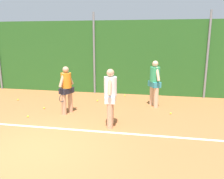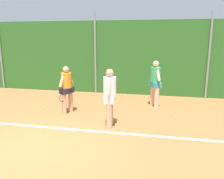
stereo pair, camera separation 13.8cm
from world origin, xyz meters
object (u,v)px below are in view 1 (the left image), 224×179
at_px(tennis_ball_11, 97,101).
at_px(tennis_ball_3, 44,108).
at_px(player_midcourt, 66,88).
at_px(player_backcourt_far, 155,81).
at_px(tennis_ball_6, 18,100).
at_px(player_foreground_near, 110,95).
at_px(tennis_ball_2, 171,113).
at_px(tennis_ball_8, 125,95).
at_px(tennis_ball_10, 28,116).

bearing_deg(tennis_ball_11, tennis_ball_3, -141.08).
bearing_deg(player_midcourt, player_backcourt_far, 137.16).
bearing_deg(player_backcourt_far, tennis_ball_6, -116.25).
distance_m(player_foreground_near, player_backcourt_far, 2.82).
xyz_separation_m(tennis_ball_2, tennis_ball_3, (-4.94, -0.26, 0.00)).
distance_m(tennis_ball_3, tennis_ball_8, 3.91).
distance_m(player_foreground_near, tennis_ball_11, 3.17).
xyz_separation_m(player_backcourt_far, tennis_ball_2, (0.64, -0.92, -1.03)).
bearing_deg(player_backcourt_far, player_foreground_near, -56.71).
bearing_deg(tennis_ball_2, tennis_ball_8, 130.89).
distance_m(player_foreground_near, tennis_ball_3, 3.39).
bearing_deg(tennis_ball_2, player_midcourt, -171.16).
bearing_deg(tennis_ball_10, player_midcourt, 29.58).
height_order(player_foreground_near, tennis_ball_3, player_foreground_near).
relative_size(player_backcourt_far, tennis_ball_6, 28.57).
distance_m(player_foreground_near, player_midcourt, 2.08).
bearing_deg(tennis_ball_11, tennis_ball_8, 46.57).
height_order(player_midcourt, tennis_ball_11, player_midcourt).
bearing_deg(tennis_ball_10, tennis_ball_3, 84.15).
xyz_separation_m(tennis_ball_2, tennis_ball_11, (-3.12, 1.21, 0.00)).
bearing_deg(tennis_ball_8, tennis_ball_6, -160.43).
distance_m(tennis_ball_6, tennis_ball_10, 2.58).
distance_m(player_foreground_near, tennis_ball_6, 5.33).
bearing_deg(tennis_ball_2, tennis_ball_11, 158.72).
distance_m(player_backcourt_far, tennis_ball_10, 5.04).
relative_size(tennis_ball_6, tennis_ball_8, 1.00).
height_order(player_backcourt_far, tennis_ball_2, player_backcourt_far).
relative_size(tennis_ball_8, tennis_ball_11, 1.00).
height_order(player_midcourt, tennis_ball_6, player_midcourt).
distance_m(tennis_ball_2, tennis_ball_10, 5.21).
xyz_separation_m(tennis_ball_10, tennis_ball_11, (1.93, 2.50, 0.00)).
xyz_separation_m(player_midcourt, tennis_ball_10, (-1.23, -0.70, -0.96)).
xyz_separation_m(tennis_ball_6, tennis_ball_10, (1.65, -1.99, 0.00)).
height_order(tennis_ball_3, tennis_ball_8, same).
distance_m(tennis_ball_6, tennis_ball_11, 3.62).
bearing_deg(tennis_ball_2, tennis_ball_10, -165.66).
height_order(player_backcourt_far, tennis_ball_8, player_backcourt_far).
relative_size(player_foreground_near, player_backcourt_far, 0.99).
distance_m(player_midcourt, player_backcourt_far, 3.52).
relative_size(tennis_ball_2, tennis_ball_10, 1.00).
relative_size(tennis_ball_2, tennis_ball_6, 1.00).
bearing_deg(player_foreground_near, player_backcourt_far, -34.36).
distance_m(player_backcourt_far, tennis_ball_2, 1.52).
relative_size(player_backcourt_far, tennis_ball_11, 28.57).
xyz_separation_m(player_midcourt, tennis_ball_8, (1.78, 2.95, -0.96)).
relative_size(player_foreground_near, tennis_ball_6, 28.16).
bearing_deg(tennis_ball_8, tennis_ball_11, -133.43).
distance_m(tennis_ball_2, tennis_ball_3, 4.95).
distance_m(player_midcourt, tennis_ball_6, 3.30).
bearing_deg(player_midcourt, player_foreground_near, 83.93).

